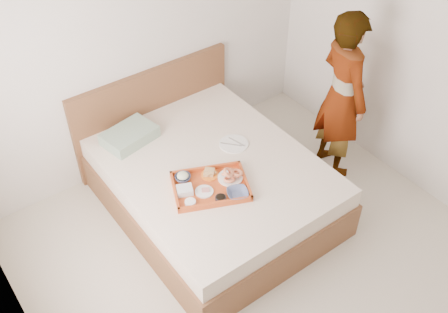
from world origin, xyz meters
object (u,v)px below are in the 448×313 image
Objects in this scene: tray at (210,186)px; person at (342,96)px; bed at (213,186)px; dinner_plate at (234,144)px.

tray is 1.47m from person.
bed is 1.22× the size of person.
tray is 2.31× the size of dinner_plate.
dinner_plate is 0.16× the size of person.
tray is (-0.19, -0.24, 0.29)m from bed.
tray is 0.58m from dinner_plate.
tray is 0.36× the size of person.
tray reaches higher than dinner_plate.
bed is at bearing 75.59° from tray.
bed is 3.37× the size of tray.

